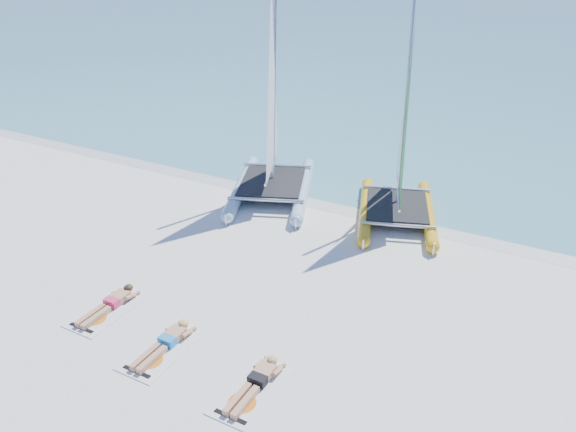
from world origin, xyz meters
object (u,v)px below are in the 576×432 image
at_px(catamaran_blue, 272,132).
at_px(towel_a, 106,311).
at_px(towel_b, 161,351).
at_px(sunbather_c, 257,381).
at_px(sunbather_b, 166,342).
at_px(towel_c, 252,391).
at_px(catamaran_yellow, 402,150).
at_px(sunbather_a, 111,303).

relative_size(catamaran_blue, towel_a, 3.99).
xyz_separation_m(towel_b, sunbather_c, (2.36, 0.10, 0.11)).
xyz_separation_m(sunbather_b, towel_c, (2.36, -0.28, -0.11)).
relative_size(catamaran_yellow, towel_a, 3.59).
xyz_separation_m(catamaran_blue, towel_c, (4.44, -8.55, -2.19)).
height_order(catamaran_yellow, sunbather_b, catamaran_yellow).
distance_m(catamaran_blue, towel_a, 8.26).
xyz_separation_m(sunbather_b, sunbather_c, (2.36, -0.09, 0.00)).
height_order(towel_b, sunbather_b, sunbather_b).
height_order(towel_a, towel_c, same).
xyz_separation_m(towel_b, sunbather_b, (0.00, 0.19, 0.11)).
bearing_deg(sunbather_b, towel_b, -90.00).
height_order(catamaran_yellow, sunbather_a, catamaran_yellow).
bearing_deg(sunbather_b, sunbather_c, -2.13).
xyz_separation_m(towel_a, sunbather_b, (2.10, -0.30, 0.11)).
height_order(sunbather_a, sunbather_b, same).
xyz_separation_m(towel_a, sunbather_a, (0.00, 0.19, 0.11)).
height_order(catamaran_yellow, towel_a, catamaran_yellow).
height_order(towel_a, sunbather_c, sunbather_c).
bearing_deg(sunbather_c, towel_a, 175.01).
relative_size(towel_c, sunbather_c, 1.07).
height_order(catamaran_blue, towel_a, catamaran_blue).
relative_size(towel_a, towel_c, 1.00).
distance_m(catamaran_blue, catamaran_yellow, 4.32).
bearing_deg(catamaran_yellow, sunbather_a, -136.60).
xyz_separation_m(sunbather_a, sunbather_b, (2.10, -0.49, 0.00)).
bearing_deg(sunbather_c, towel_b, -177.48).
xyz_separation_m(sunbather_a, sunbather_c, (4.47, -0.58, 0.00)).
bearing_deg(sunbather_b, towel_a, 171.82).
relative_size(catamaran_yellow, towel_b, 3.59).
xyz_separation_m(sunbather_a, towel_c, (4.47, -0.77, -0.11)).
bearing_deg(sunbather_c, catamaran_blue, 117.99).
height_order(catamaran_blue, catamaran_yellow, catamaran_blue).
xyz_separation_m(catamaran_yellow, towel_c, (0.17, -9.21, -2.08)).
height_order(towel_b, towel_c, same).
bearing_deg(sunbather_b, sunbather_a, 166.78).
height_order(catamaran_blue, sunbather_b, catamaran_blue).
bearing_deg(catamaran_blue, sunbather_a, -112.31).
relative_size(towel_b, sunbather_c, 1.07).
bearing_deg(sunbather_b, catamaran_blue, 104.11).
distance_m(catamaran_yellow, towel_b, 9.61).
bearing_deg(sunbather_a, sunbather_c, -7.42).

